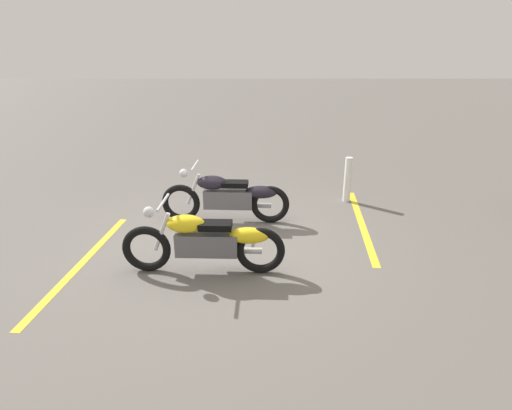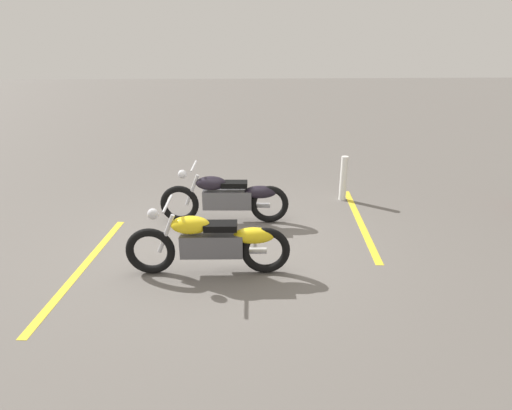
{
  "view_description": "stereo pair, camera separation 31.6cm",
  "coord_description": "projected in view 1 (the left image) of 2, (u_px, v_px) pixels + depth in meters",
  "views": [
    {
      "loc": [
        0.54,
        -6.14,
        3.02
      ],
      "look_at": [
        0.51,
        0.0,
        0.65
      ],
      "focal_mm": 30.29,
      "sensor_mm": 36.0,
      "label": 1
    },
    {
      "loc": [
        0.23,
        -6.13,
        3.02
      ],
      "look_at": [
        0.51,
        0.0,
        0.65
      ],
      "focal_mm": 30.29,
      "sensor_mm": 36.0,
      "label": 2
    }
  ],
  "objects": [
    {
      "name": "parking_stripe_mid",
      "position": [
        363.0,
        223.0,
        7.56
      ],
      "size": [
        0.41,
        3.2,
        0.01
      ],
      "primitive_type": "cube",
      "rotation": [
        0.0,
        0.0,
        1.48
      ],
      "color": "yellow",
      "rests_on": "ground"
    },
    {
      "name": "motorcycle_bright_foreground",
      "position": [
        209.0,
        241.0,
        5.84
      ],
      "size": [
        2.23,
        0.62,
        1.04
      ],
      "rotation": [
        0.0,
        0.0,
        3.11
      ],
      "color": "black",
      "rests_on": "ground"
    },
    {
      "name": "motorcycle_dark_foreground",
      "position": [
        230.0,
        197.0,
        7.47
      ],
      "size": [
        2.23,
        0.62,
        1.04
      ],
      "rotation": [
        0.0,
        0.0,
        3.09
      ],
      "color": "black",
      "rests_on": "ground"
    },
    {
      "name": "parking_stripe_near",
      "position": [
        84.0,
        262.0,
        6.23
      ],
      "size": [
        0.41,
        3.2,
        0.01
      ],
      "primitive_type": "cube",
      "rotation": [
        0.0,
        0.0,
        1.48
      ],
      "color": "yellow",
      "rests_on": "ground"
    },
    {
      "name": "bollard_post",
      "position": [
        350.0,
        180.0,
        8.43
      ],
      "size": [
        0.14,
        0.14,
        0.89
      ],
      "primitive_type": "cylinder",
      "color": "white",
      "rests_on": "ground"
    },
    {
      "name": "ground_plane",
      "position": [
        224.0,
        243.0,
        6.82
      ],
      "size": [
        60.0,
        60.0,
        0.0
      ],
      "primitive_type": "plane",
      "color": "#66605B"
    }
  ]
}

